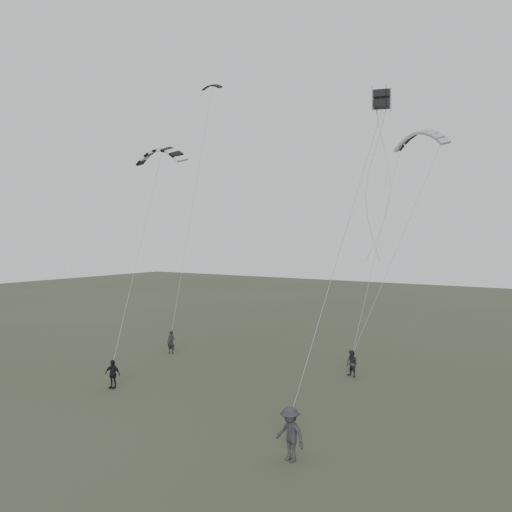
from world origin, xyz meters
The scene contains 9 objects.
ground centered at (0.00, 0.00, 0.00)m, with size 140.00×140.00×0.00m, color #353C27.
flyer_left centered at (-7.12, 6.63, 0.79)m, with size 0.58×0.38×1.58m, color black.
flyer_right centered at (5.76, 7.91, 0.77)m, with size 0.75×0.58×1.54m, color #25252A.
flyer_center centered at (-4.19, -1.13, 0.77)m, with size 0.90×0.37×1.53m, color black.
flyer_far centered at (8.07, -3.63, 0.98)m, with size 1.27×0.73×1.97m, color #2C2C31.
kite_dark_small centered at (-7.26, 11.51, 19.82)m, with size 1.60×0.48×0.52m, color black, non-canonical shape.
kite_pale_large centered at (8.12, 13.14, 14.75)m, with size 3.65×0.82×1.52m, color #98999C, non-canonical shape.
kite_striped centered at (-4.80, 3.28, 13.48)m, with size 3.43×0.86×1.31m, color black, non-canonical shape.
kite_box centered at (9.06, 3.04, 14.34)m, with size 0.74×0.74×0.76m, color black, non-canonical shape.
Camera 1 is at (16.67, -19.19, 8.03)m, focal length 35.00 mm.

